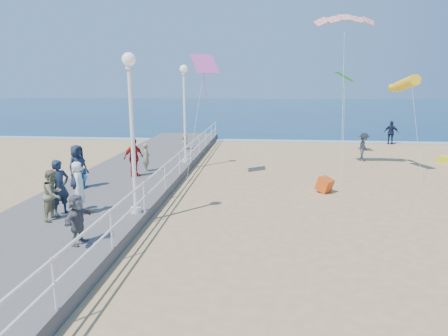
# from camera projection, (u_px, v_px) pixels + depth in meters

# --- Properties ---
(ground) EXTENTS (160.00, 160.00, 0.00)m
(ground) POSITION_uv_depth(u_px,v_px,m) (293.00, 229.00, 13.31)
(ground) COLOR tan
(ground) RESTS_ON ground
(ocean) EXTENTS (160.00, 90.00, 0.05)m
(ocean) POSITION_uv_depth(u_px,v_px,m) (268.00, 108.00, 76.57)
(ocean) COLOR #0D3050
(ocean) RESTS_ON ground
(surf_line) EXTENTS (160.00, 1.20, 0.04)m
(surf_line) POSITION_uv_depth(u_px,v_px,m) (275.00, 141.00, 33.26)
(surf_line) COLOR silver
(surf_line) RESTS_ON ground
(boardwalk) EXTENTS (5.00, 44.00, 0.40)m
(boardwalk) POSITION_uv_depth(u_px,v_px,m) (77.00, 216.00, 13.97)
(boardwalk) COLOR slate
(boardwalk) RESTS_ON ground
(railing) EXTENTS (0.05, 42.00, 0.55)m
(railing) POSITION_uv_depth(u_px,v_px,m) (144.00, 189.00, 13.52)
(railing) COLOR white
(railing) RESTS_ON boardwalk
(lamp_post_mid) EXTENTS (0.44, 0.44, 5.32)m
(lamp_post_mid) POSITION_uv_depth(u_px,v_px,m) (132.00, 117.00, 13.05)
(lamp_post_mid) COLOR white
(lamp_post_mid) RESTS_ON boardwalk
(lamp_post_far) EXTENTS (0.44, 0.44, 5.32)m
(lamp_post_far) POSITION_uv_depth(u_px,v_px,m) (184.00, 103.00, 21.80)
(lamp_post_far) COLOR white
(lamp_post_far) RESTS_ON boardwalk
(woman_holding_toddler) EXTENTS (0.52, 0.71, 1.81)m
(woman_holding_toddler) POSITION_uv_depth(u_px,v_px,m) (80.00, 188.00, 13.41)
(woman_holding_toddler) COLOR white
(woman_holding_toddler) RESTS_ON boardwalk
(toddler_held) EXTENTS (0.32, 0.38, 0.71)m
(toddler_held) POSITION_uv_depth(u_px,v_px,m) (86.00, 178.00, 13.48)
(toddler_held) COLOR #327FBE
(toddler_held) RESTS_ON boardwalk
(spectator_0) EXTENTS (0.74, 0.82, 1.87)m
(spectator_0) POSITION_uv_depth(u_px,v_px,m) (60.00, 187.00, 13.39)
(spectator_0) COLOR #1B263B
(spectator_0) RESTS_ON boardwalk
(spectator_1) EXTENTS (0.68, 0.84, 1.66)m
(spectator_1) POSITION_uv_depth(u_px,v_px,m) (53.00, 195.00, 12.91)
(spectator_1) COLOR #83815B
(spectator_1) RESTS_ON boardwalk
(spectator_3) EXTENTS (0.98, 1.14, 1.84)m
(spectator_3) POSITION_uv_depth(u_px,v_px,m) (134.00, 157.00, 18.82)
(spectator_3) COLOR red
(spectator_3) RESTS_ON boardwalk
(spectator_4) EXTENTS (0.92, 1.07, 1.85)m
(spectator_4) POSITION_uv_depth(u_px,v_px,m) (78.00, 167.00, 16.73)
(spectator_4) COLOR #192538
(spectator_4) RESTS_ON boardwalk
(spectator_5) EXTENTS (0.64, 1.36, 1.41)m
(spectator_5) POSITION_uv_depth(u_px,v_px,m) (77.00, 219.00, 10.94)
(spectator_5) COLOR #58595D
(spectator_5) RESTS_ON boardwalk
(spectator_6) EXTENTS (0.44, 0.58, 1.41)m
(spectator_6) POSITION_uv_depth(u_px,v_px,m) (147.00, 157.00, 20.02)
(spectator_6) COLOR gray
(spectator_6) RESTS_ON boardwalk
(beach_walker_a) EXTENTS (1.08, 1.29, 1.74)m
(beach_walker_a) POSITION_uv_depth(u_px,v_px,m) (364.00, 147.00, 24.72)
(beach_walker_a) COLOR #58585D
(beach_walker_a) RESTS_ON ground
(beach_walker_b) EXTENTS (1.17, 0.82, 1.85)m
(beach_walker_b) POSITION_uv_depth(u_px,v_px,m) (391.00, 133.00, 31.32)
(beach_walker_b) COLOR #171A33
(beach_walker_b) RESTS_ON ground
(beach_walker_c) EXTENTS (0.62, 0.80, 1.45)m
(beach_walker_c) POSITION_uv_depth(u_px,v_px,m) (185.00, 144.00, 26.70)
(beach_walker_c) COLOR gray
(beach_walker_c) RESTS_ON ground
(box_kite) EXTENTS (0.90, 0.88, 0.74)m
(box_kite) POSITION_uv_depth(u_px,v_px,m) (325.00, 186.00, 17.63)
(box_kite) COLOR red
(box_kite) RESTS_ON ground
(beach_chair_left) EXTENTS (0.55, 0.55, 0.40)m
(beach_chair_left) POSITION_uv_depth(u_px,v_px,m) (444.00, 159.00, 24.25)
(beach_chair_left) COLOR yellow
(beach_chair_left) RESTS_ON ground
(kite_parafoil) EXTENTS (3.06, 0.94, 0.65)m
(kite_parafoil) POSITION_uv_depth(u_px,v_px,m) (345.00, 17.00, 20.25)
(kite_parafoil) COLOR red
(kite_windsock) EXTENTS (1.05, 2.93, 1.14)m
(kite_windsock) POSITION_uv_depth(u_px,v_px,m) (407.00, 83.00, 20.38)
(kite_windsock) COLOR yellow
(kite_diamond_pink) EXTENTS (1.42, 1.34, 0.92)m
(kite_diamond_pink) POSITION_uv_depth(u_px,v_px,m) (205.00, 64.00, 18.97)
(kite_diamond_pink) COLOR #D54EA8
(kite_diamond_green) EXTENTS (1.15, 1.29, 0.64)m
(kite_diamond_green) POSITION_uv_depth(u_px,v_px,m) (345.00, 76.00, 25.90)
(kite_diamond_green) COLOR green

